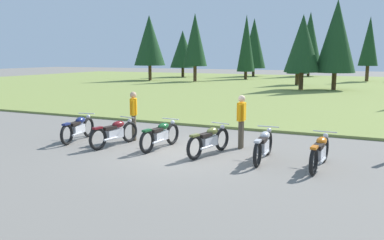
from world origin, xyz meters
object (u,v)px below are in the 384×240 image
motorcycle_maroon (115,132)px  motorcycle_british_green (161,135)px  motorcycle_navy (78,128)px  motorcycle_silver (264,145)px  motorcycle_olive (209,140)px  rider_with_back_turned (241,118)px  rider_checking_bike (134,113)px  motorcycle_orange (320,151)px

motorcycle_maroon → motorcycle_british_green: bearing=10.4°
motorcycle_navy → motorcycle_silver: size_ratio=0.99×
motorcycle_olive → rider_with_back_turned: rider_with_back_turned is taller
motorcycle_navy → motorcycle_olive: size_ratio=1.01×
motorcycle_olive → rider_checking_bike: (-3.13, 0.86, 0.51)m
motorcycle_maroon → motorcycle_olive: (3.20, 0.17, 0.00)m
motorcycle_british_green → motorcycle_olive: same height
motorcycle_british_green → motorcycle_olive: bearing=-3.8°
motorcycle_maroon → motorcycle_silver: bearing=2.2°
rider_checking_bike → rider_with_back_turned: bearing=5.5°
motorcycle_orange → motorcycle_olive: bearing=177.7°
motorcycle_olive → motorcycle_orange: 3.13m
rider_checking_bike → rider_with_back_turned: size_ratio=1.00×
rider_with_back_turned → motorcycle_maroon: bearing=-160.0°
motorcycle_maroon → motorcycle_silver: 4.82m
motorcycle_olive → rider_checking_bike: rider_checking_bike is taller
rider_checking_bike → motorcycle_orange: bearing=-8.9°
motorcycle_orange → rider_with_back_turned: 2.92m
motorcycle_british_green → rider_with_back_turned: (2.26, 1.10, 0.51)m
motorcycle_navy → motorcycle_olive: same height
motorcycle_maroon → motorcycle_british_green: (1.52, 0.28, 0.00)m
rider_with_back_turned → motorcycle_british_green: bearing=-154.1°
motorcycle_british_green → rider_with_back_turned: bearing=25.9°
motorcycle_navy → motorcycle_orange: 7.93m
motorcycle_navy → motorcycle_maroon: same height
motorcycle_orange → rider_checking_bike: (-6.26, 0.98, 0.51)m
motorcycle_navy → motorcycle_orange: same height
motorcycle_silver → rider_checking_bike: (-4.74, 0.84, 0.51)m
motorcycle_olive → motorcycle_british_green: bearing=176.2°
motorcycle_navy → motorcycle_silver: 6.42m
motorcycle_orange → rider_with_back_turned: bearing=152.2°
motorcycle_navy → motorcycle_silver: bearing=0.3°
motorcycle_british_green → motorcycle_silver: same height
motorcycle_silver → rider_with_back_turned: 1.66m
motorcycle_maroon → motorcycle_olive: 3.21m
motorcycle_navy → motorcycle_maroon: bearing=-5.4°
motorcycle_silver → rider_checking_bike: rider_checking_bike is taller
motorcycle_british_green → rider_checking_bike: bearing=152.8°
motorcycle_navy → rider_with_back_turned: (5.39, 1.23, 0.51)m
motorcycle_orange → rider_checking_bike: size_ratio=1.26×
motorcycle_british_green → rider_checking_bike: size_ratio=1.26×
motorcycle_british_green → motorcycle_orange: 4.81m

